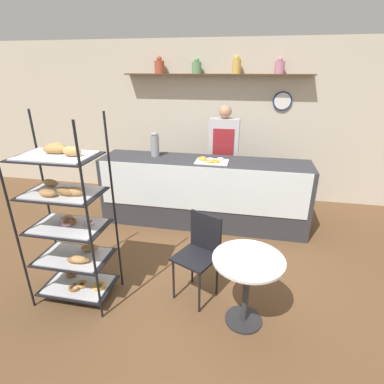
# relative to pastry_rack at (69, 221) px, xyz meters

# --- Properties ---
(ground_plane) EXTENTS (14.00, 14.00, 0.00)m
(ground_plane) POSITION_rel_pastry_rack_xyz_m (1.00, 0.55, -0.89)
(ground_plane) COLOR brown
(back_wall) EXTENTS (10.00, 0.30, 2.70)m
(back_wall) POSITION_rel_pastry_rack_xyz_m (1.00, 3.10, 0.48)
(back_wall) COLOR beige
(back_wall) RESTS_ON ground_plane
(display_counter) EXTENTS (3.05, 0.67, 1.01)m
(display_counter) POSITION_rel_pastry_rack_xyz_m (1.00, 1.85, -0.38)
(display_counter) COLOR #333338
(display_counter) RESTS_ON ground_plane
(pastry_rack) EXTENTS (0.77, 0.50, 1.89)m
(pastry_rack) POSITION_rel_pastry_rack_xyz_m (0.00, 0.00, 0.00)
(pastry_rack) COLOR black
(pastry_rack) RESTS_ON ground_plane
(person_worker) EXTENTS (0.46, 0.23, 1.73)m
(person_worker) POSITION_rel_pastry_rack_xyz_m (1.24, 2.41, 0.05)
(person_worker) COLOR #282833
(person_worker) RESTS_ON ground_plane
(cafe_table) EXTENTS (0.64, 0.64, 0.71)m
(cafe_table) POSITION_rel_pastry_rack_xyz_m (1.71, -0.02, -0.36)
(cafe_table) COLOR #262628
(cafe_table) RESTS_ON ground_plane
(cafe_chair) EXTENTS (0.51, 0.51, 0.90)m
(cafe_chair) POSITION_rel_pastry_rack_xyz_m (1.23, 0.30, -0.33)
(cafe_chair) COLOR black
(cafe_chair) RESTS_ON ground_plane
(coffee_carafe) EXTENTS (0.13, 0.13, 0.36)m
(coffee_carafe) POSITION_rel_pastry_rack_xyz_m (0.25, 1.93, 0.30)
(coffee_carafe) COLOR gray
(coffee_carafe) RESTS_ON display_counter
(donut_tray_counter) EXTENTS (0.46, 0.31, 0.05)m
(donut_tray_counter) POSITION_rel_pastry_rack_xyz_m (1.12, 1.79, 0.14)
(donut_tray_counter) COLOR white
(donut_tray_counter) RESTS_ON display_counter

